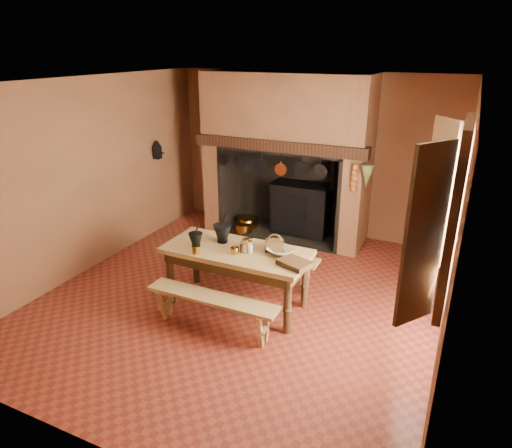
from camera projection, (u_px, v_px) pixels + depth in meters
The scene contains 28 objects.
floor at pixel (242, 296), 6.21m from camera, with size 5.50×5.50×0.00m, color maroon.
ceiling at pixel (240, 82), 5.18m from camera, with size 5.50×5.50×0.00m, color silver.
back_wall at pixel (311, 154), 8.02m from camera, with size 5.00×0.02×2.80m, color brown.
wall_left at pixel (89, 176), 6.68m from camera, with size 0.02×5.50×2.80m, color brown.
wall_right at pixel (457, 231), 4.71m from camera, with size 0.02×5.50×2.80m, color brown.
wall_front at pixel (74, 304), 3.38m from camera, with size 5.00×0.02×2.80m, color brown.
chimney_breast at pixel (287, 134), 7.61m from camera, with size 2.95×0.96×2.80m.
iron_range at pixel (301, 208), 8.11m from camera, with size 1.12×0.55×1.60m.
hearth_pans at pixel (245, 224), 8.46m from camera, with size 0.51×0.62×0.20m.
hanging_pans at pixel (273, 167), 7.37m from camera, with size 1.92×0.29×0.27m.
onion_string at pixel (354, 178), 6.84m from camera, with size 0.12×0.10×0.46m, color #A7571E, non-canonical shape.
herb_bunch at pixel (367, 176), 6.75m from camera, with size 0.20×0.20×0.35m, color #4E5A2B.
window at pixel (443, 213), 4.32m from camera, with size 0.39×1.75×1.76m.
wall_coffee_mill at pixel (157, 149), 7.91m from camera, with size 0.23×0.16×0.31m.
work_table at pixel (237, 258), 5.77m from camera, with size 1.85×0.82×0.80m.
bench_front at pixel (212, 305), 5.35m from camera, with size 1.64×0.29×0.46m.
bench_back at pixel (258, 259), 6.44m from camera, with size 1.74×0.30×0.49m.
mortar_large at pixel (222, 233), 5.89m from camera, with size 0.24×0.24×0.40m.
mortar_small at pixel (196, 239), 5.76m from camera, with size 0.18×0.18×0.31m.
coffee_grinder at pixel (246, 245), 5.68m from camera, with size 0.17×0.14×0.19m.
brass_mug_a at pixel (196, 250), 5.58m from camera, with size 0.09×0.09×0.10m, color #B17F29.
brass_mug_b at pixel (270, 245), 5.73m from camera, with size 0.09×0.09×0.10m, color #B17F29.
mixing_bowl at pixel (281, 251), 5.57m from camera, with size 0.32×0.32×0.08m, color #BAB18F.
stoneware_crock at pixel (245, 248), 5.61m from camera, with size 0.11×0.11×0.13m, color brown.
glass_jar at pixel (250, 249), 5.59m from camera, with size 0.07×0.07×0.12m, color beige.
wicker_basket at pixel (275, 245), 5.67m from camera, with size 0.28×0.24×0.22m.
wooden_tray at pixel (295, 263), 5.29m from camera, with size 0.36×0.26×0.06m, color #392012.
brass_cup at pixel (235, 251), 5.59m from camera, with size 0.11×0.11×0.09m, color #B17F29.
Camera 1 is at (2.46, -4.83, 3.19)m, focal length 32.00 mm.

